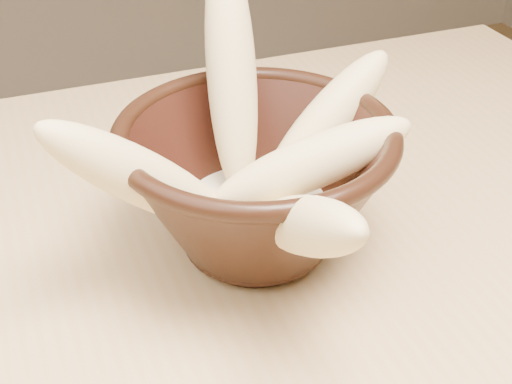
{
  "coord_description": "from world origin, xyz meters",
  "views": [
    {
      "loc": [
        0.03,
        -0.3,
        1.07
      ],
      "look_at": [
        0.17,
        0.08,
        0.8
      ],
      "focal_mm": 50.0,
      "sensor_mm": 36.0,
      "label": 1
    }
  ],
  "objects": [
    {
      "name": "bowl",
      "position": [
        0.17,
        0.08,
        0.81
      ],
      "size": [
        0.19,
        0.19,
        0.1
      ],
      "rotation": [
        0.0,
        0.0,
        0.2
      ],
      "color": "black",
      "rests_on": "table"
    },
    {
      "name": "milk_puddle",
      "position": [
        0.17,
        0.08,
        0.78
      ],
      "size": [
        0.11,
        0.11,
        0.01
      ],
      "primitive_type": "cylinder",
      "color": "beige",
      "rests_on": "bowl"
    },
    {
      "name": "banana_upright",
      "position": [
        0.18,
        0.14,
        0.87
      ],
      "size": [
        0.06,
        0.12,
        0.17
      ],
      "primitive_type": "ellipsoid",
      "rotation": [
        0.5,
        0.0,
        2.92
      ],
      "color": "#E8CF89",
      "rests_on": "bowl"
    },
    {
      "name": "banana_left",
      "position": [
        0.09,
        0.07,
        0.84
      ],
      "size": [
        0.14,
        0.04,
        0.12
      ],
      "primitive_type": "ellipsoid",
      "rotation": [
        0.86,
        0.0,
        -1.52
      ],
      "color": "#E8CF89",
      "rests_on": "bowl"
    },
    {
      "name": "banana_right",
      "position": [
        0.24,
        0.1,
        0.83
      ],
      "size": [
        0.13,
        0.06,
        0.11
      ],
      "primitive_type": "ellipsoid",
      "rotation": [
        0.89,
        0.0,
        1.8
      ],
      "color": "#E8CF89",
      "rests_on": "bowl"
    },
    {
      "name": "banana_across",
      "position": [
        0.2,
        0.06,
        0.83
      ],
      "size": [
        0.15,
        0.06,
        0.08
      ],
      "primitive_type": "ellipsoid",
      "rotation": [
        1.23,
        0.0,
        1.4
      ],
      "color": "#E8CF89",
      "rests_on": "bowl"
    },
    {
      "name": "banana_front",
      "position": [
        0.17,
        -0.0,
        0.83
      ],
      "size": [
        0.04,
        0.15,
        0.12
      ],
      "primitive_type": "ellipsoid",
      "rotation": [
        1.0,
        0.0,
        -0.05
      ],
      "color": "#E8CF89",
      "rests_on": "bowl"
    }
  ]
}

